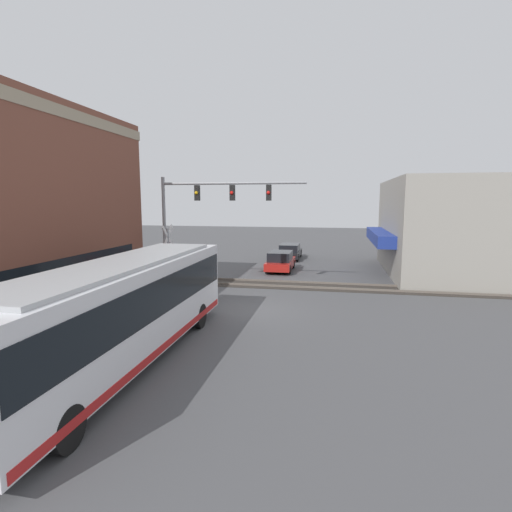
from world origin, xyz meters
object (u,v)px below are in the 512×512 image
object	(u,v)px
city_bus	(122,308)
crossing_signal	(168,251)
parked_car_black	(290,252)
pedestrian_at_crossing	(191,277)
parked_car_red	(280,262)

from	to	relation	value
city_bus	crossing_signal	distance (m)	10.80
city_bus	crossing_signal	world-z (taller)	crossing_signal
parked_car_black	pedestrian_at_crossing	xyz separation A→B (m)	(-14.54, 3.92, 0.31)
crossing_signal	pedestrian_at_crossing	distance (m)	2.23
city_bus	parked_car_black	distance (m)	24.42
city_bus	pedestrian_at_crossing	bearing A→B (deg)	7.76
parked_car_black	pedestrian_at_crossing	world-z (taller)	pedestrian_at_crossing
pedestrian_at_crossing	parked_car_black	bearing A→B (deg)	-15.10
city_bus	pedestrian_at_crossing	xyz separation A→B (m)	(9.71, 1.32, -0.89)
city_bus	parked_car_red	size ratio (longest dim) A/B	2.82
city_bus	pedestrian_at_crossing	distance (m)	9.84
pedestrian_at_crossing	city_bus	bearing A→B (deg)	-172.24
parked_car_red	pedestrian_at_crossing	distance (m)	9.15
parked_car_red	pedestrian_at_crossing	size ratio (longest dim) A/B	2.38
parked_car_black	pedestrian_at_crossing	distance (m)	15.06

